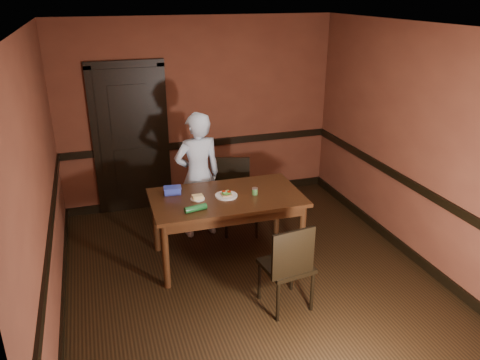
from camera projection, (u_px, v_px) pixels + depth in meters
floor at (250, 277)px, 5.29m from camera, size 4.00×4.50×0.01m
ceiling at (252, 27)px, 4.26m from camera, size 4.00×4.50×0.01m
wall_back at (199, 113)px, 6.76m from camera, size 4.00×0.02×2.70m
wall_front at (374, 290)px, 2.80m from camera, size 4.00×0.02×2.70m
wall_left at (41, 189)px, 4.20m from camera, size 0.02×4.50×2.70m
wall_right at (415, 146)px, 5.35m from camera, size 0.02×4.50×2.70m
dado_back at (201, 143)px, 6.91m from camera, size 4.00×0.03×0.10m
dado_left at (50, 233)px, 4.38m from camera, size 0.03×4.50×0.10m
dado_right at (409, 183)px, 5.51m from camera, size 0.03×4.50×0.10m
baseboard_back at (202, 195)px, 7.23m from camera, size 4.00×0.03×0.12m
baseboard_left at (63, 307)px, 4.70m from camera, size 0.03×4.50×0.12m
baseboard_right at (400, 245)px, 5.83m from camera, size 0.03×4.50×0.12m
door at (131, 138)px, 6.54m from camera, size 1.05×0.07×2.20m
dining_table at (227, 227)px, 5.53m from camera, size 1.75×1.01×0.81m
chair_far at (242, 197)px, 6.12m from camera, size 0.58×0.58×0.98m
chair_near at (286, 264)px, 4.65m from camera, size 0.50×0.50×0.97m
person at (198, 176)px, 5.93m from camera, size 0.64×0.45×1.65m
sandwich_plate at (226, 195)px, 5.36m from camera, size 0.26×0.26×0.06m
sauce_jar at (255, 191)px, 5.40m from camera, size 0.07×0.07×0.08m
cheese_saucer at (198, 198)px, 5.28m from camera, size 0.16×0.16×0.05m
food_tub at (173, 190)px, 5.42m from camera, size 0.22×0.16×0.08m
wrapped_veg at (196, 208)px, 5.00m from camera, size 0.25×0.12×0.07m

